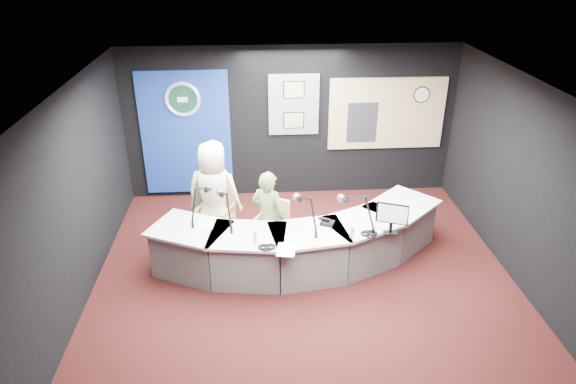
{
  "coord_description": "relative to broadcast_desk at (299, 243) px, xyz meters",
  "views": [
    {
      "loc": [
        -0.65,
        -5.88,
        4.44
      ],
      "look_at": [
        -0.2,
        0.8,
        1.1
      ],
      "focal_mm": 32.0,
      "sensor_mm": 36.0,
      "label": 1
    }
  ],
  "objects": [
    {
      "name": "wall_front",
      "position": [
        0.05,
        -3.55,
        1.02
      ],
      "size": [
        6.0,
        0.02,
        2.8
      ],
      "primitive_type": "cube",
      "color": "black",
      "rests_on": "ground"
    },
    {
      "name": "boom_mic_c",
      "position": [
        0.07,
        -0.19,
        0.68
      ],
      "size": [
        0.34,
        0.7,
        0.6
      ],
      "primitive_type": null,
      "color": "black",
      "rests_on": "broadcast_desk"
    },
    {
      "name": "seal_center",
      "position": [
        -1.85,
        2.38,
        1.52
      ],
      "size": [
        0.48,
        0.01,
        0.48
      ],
      "primitive_type": "cylinder",
      "rotation": [
        1.57,
        0.0,
        0.0
      ],
      "color": "#0E3422",
      "rests_on": "backdrop_panel"
    },
    {
      "name": "armchair_right",
      "position": [
        -0.45,
        0.16,
        0.05
      ],
      "size": [
        0.66,
        0.66,
        0.86
      ],
      "primitive_type": null,
      "rotation": [
        0.0,
        0.0,
        -0.51
      ],
      "color": "tan",
      "rests_on": "ground"
    },
    {
      "name": "ceiling",
      "position": [
        0.05,
        -0.55,
        2.42
      ],
      "size": [
        6.0,
        6.0,
        0.02
      ],
      "primitive_type": "cube",
      "color": "silver",
      "rests_on": "ground"
    },
    {
      "name": "wall_clock",
      "position": [
        2.4,
        2.39,
        1.52
      ],
      "size": [
        0.28,
        0.01,
        0.28
      ],
      "primitive_type": "cylinder",
      "rotation": [
        1.57,
        0.0,
        0.0
      ],
      "color": "white",
      "rests_on": "booth_window_frame"
    },
    {
      "name": "armchair_left",
      "position": [
        -1.27,
        0.72,
        0.06
      ],
      "size": [
        0.65,
        0.65,
        0.87
      ],
      "primitive_type": null,
      "rotation": [
        0.0,
        0.0,
        -0.43
      ],
      "color": "tan",
      "rests_on": "ground"
    },
    {
      "name": "person_woman",
      "position": [
        -0.45,
        0.16,
        0.36
      ],
      "size": [
        0.64,
        0.57,
        1.47
      ],
      "primitive_type": "imported",
      "rotation": [
        0.0,
        0.0,
        2.64
      ],
      "color": "#546937",
      "rests_on": "ground"
    },
    {
      "name": "headphones_near",
      "position": [
        0.93,
        -0.44,
        0.39
      ],
      "size": [
        0.22,
        0.22,
        0.04
      ],
      "primitive_type": "torus",
      "color": "black",
      "rests_on": "broadcast_desk"
    },
    {
      "name": "wall_right",
      "position": [
        3.05,
        -0.55,
        1.02
      ],
      "size": [
        0.02,
        6.0,
        2.8
      ],
      "primitive_type": "cube",
      "color": "black",
      "rests_on": "ground"
    },
    {
      "name": "water_bottles",
      "position": [
        0.28,
        -0.25,
        0.46
      ],
      "size": [
        1.9,
        0.64,
        0.18
      ],
      "primitive_type": null,
      "color": "silver",
      "rests_on": "broadcast_desk"
    },
    {
      "name": "notepad",
      "position": [
        -0.24,
        -0.75,
        0.38
      ],
      "size": [
        0.28,
        0.37,
        0.0
      ],
      "primitive_type": "cube",
      "rotation": [
        0.0,
        0.0,
        -0.16
      ],
      "color": "white",
      "rests_on": "broadcast_desk"
    },
    {
      "name": "wall_left",
      "position": [
        -2.95,
        -0.55,
        1.02
      ],
      "size": [
        0.02,
        6.0,
        2.8
      ],
      "primitive_type": "cube",
      "color": "black",
      "rests_on": "ground"
    },
    {
      "name": "paper_stack",
      "position": [
        -1.34,
        0.03,
        0.38
      ],
      "size": [
        0.27,
        0.36,
        0.0
      ],
      "primitive_type": "cube",
      "rotation": [
        0.0,
        0.0,
        -0.12
      ],
      "color": "white",
      "rests_on": "broadcast_desk"
    },
    {
      "name": "boom_mic_d",
      "position": [
        0.79,
        -0.22,
        0.68
      ],
      "size": [
        0.5,
        0.61,
        0.6
      ],
      "primitive_type": null,
      "color": "black",
      "rests_on": "broadcast_desk"
    },
    {
      "name": "headphones_far",
      "position": [
        -0.49,
        -0.69,
        0.39
      ],
      "size": [
        0.2,
        0.2,
        0.03
      ],
      "primitive_type": "torus",
      "color": "black",
      "rests_on": "broadcast_desk"
    },
    {
      "name": "person_man",
      "position": [
        -1.27,
        0.72,
        0.49
      ],
      "size": [
        0.94,
        0.71,
        1.73
      ],
      "primitive_type": "imported",
      "rotation": [
        0.0,
        0.0,
        2.94
      ],
      "color": "beige",
      "rests_on": "ground"
    },
    {
      "name": "computer_monitor",
      "position": [
        1.22,
        -0.43,
        0.7
      ],
      "size": [
        0.41,
        0.18,
        0.29
      ],
      "primitive_type": "cube",
      "rotation": [
        0.0,
        0.0,
        -0.37
      ],
      "color": "black",
      "rests_on": "broadcast_desk"
    },
    {
      "name": "agency_seal",
      "position": [
        -1.85,
        2.38,
        1.52
      ],
      "size": [
        0.63,
        0.07,
        0.63
      ],
      "primitive_type": "torus",
      "rotation": [
        1.57,
        0.0,
        0.0
      ],
      "color": "silver",
      "rests_on": "backdrop_panel"
    },
    {
      "name": "boom_mic_b",
      "position": [
        -1.06,
        0.03,
        0.68
      ],
      "size": [
        0.29,
        0.72,
        0.6
      ],
      "primitive_type": null,
      "color": "black",
      "rests_on": "broadcast_desk"
    },
    {
      "name": "broadcast_desk",
      "position": [
        0.0,
        0.0,
        0.0
      ],
      "size": [
        4.5,
        1.9,
        0.75
      ],
      "primitive_type": null,
      "color": "#AFB1B3",
      "rests_on": "ground"
    },
    {
      "name": "framed_photo_lower",
      "position": [
        0.1,
        2.39,
        1.09
      ],
      "size": [
        0.34,
        0.02,
        0.27
      ],
      "primitive_type": "cube",
      "color": "gray",
      "rests_on": "pinboard"
    },
    {
      "name": "wall_back",
      "position": [
        0.05,
        2.45,
        1.02
      ],
      "size": [
        6.0,
        0.02,
        2.8
      ],
      "primitive_type": "cube",
      "color": "black",
      "rests_on": "ground"
    },
    {
      "name": "framed_photo_upper",
      "position": [
        0.1,
        2.39,
        1.65
      ],
      "size": [
        0.34,
        0.02,
        0.27
      ],
      "primitive_type": "cube",
      "color": "gray",
      "rests_on": "pinboard"
    },
    {
      "name": "boom_mic_a",
      "position": [
        -1.42,
        0.21,
        0.68
      ],
      "size": [
        0.33,
        0.7,
        0.6
      ],
      "primitive_type": null,
      "color": "black",
      "rests_on": "broadcast_desk"
    },
    {
      "name": "ground",
      "position": [
        0.05,
        -0.55,
        -0.38
      ],
      "size": [
        6.0,
        6.0,
        0.0
      ],
      "primitive_type": "plane",
      "color": "black",
      "rests_on": "ground"
    },
    {
      "name": "backdrop_panel",
      "position": [
        -1.85,
        2.42,
        0.88
      ],
      "size": [
        1.6,
        0.05,
        2.3
      ],
      "primitive_type": "cube",
      "color": "navy",
      "rests_on": "wall_back"
    },
    {
      "name": "desk_phone",
      "position": [
        0.39,
        -0.13,
        0.4
      ],
      "size": [
        0.23,
        0.21,
        0.05
      ],
      "primitive_type": "cube",
      "rotation": [
        0.0,
        0.0,
        -0.43
      ],
      "color": "black",
      "rests_on": "broadcast_desk"
    },
    {
      "name": "pinboard",
      "position": [
        0.1,
        2.42,
        1.38
      ],
      "size": [
        0.9,
        0.04,
        1.1
      ],
      "primitive_type": "cube",
      "color": "slate",
      "rests_on": "wall_back"
    },
    {
      "name": "draped_jacket",
      "position": [
        -1.39,
        0.95,
        0.24
      ],
      "size": [
        0.5,
        0.3,
        0.7
      ],
      "primitive_type": "cube",
      "rotation": [
        0.0,
        0.0,
        -0.43
      ],
      "color": "slate",
      "rests_on": "armchair_left"
    },
    {
      "name": "booth_window_frame",
      "position": [
        1.8,
        2.42,
        1.18
      ],
      "size": [
        2.12,
        0.06,
        1.32
      ],
      "primitive_type": "cube",
      "color": "tan",
      "rests_on": "wall_back"
    },
    {
      "name": "booth_glow",
      "position": [
        1.8,
        2.41,
        1.18
      ],
      "size": [
        2.0,
        0.02,
        1.2
      ],
      "primitive_type": "cube",
      "color": "#FFD3A1",
      "rests_on": "booth_window_frame"
    },
    {
      "name": "equipment_rack",
      "position": [
        1.35,
        2.39,
        1.03
      ],
      "size": [
        0.55,
        0.02,
        0.75
      ],
      "primitive_type": "cube",
      "color": "black",
      "rests_on": "booth_window_frame"
    }
  ]
}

